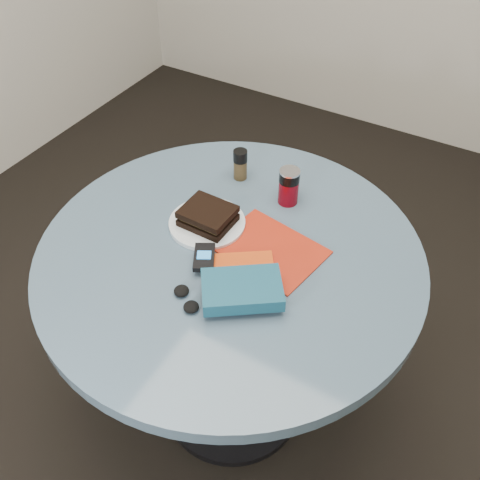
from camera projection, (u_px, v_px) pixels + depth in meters
The scene contains 11 objects.
ground at pixel (233, 399), 1.89m from camera, with size 4.00×4.00×0.00m, color black.
table at pixel (231, 291), 1.49m from camera, with size 1.00×1.00×0.75m.
plate at pixel (207, 223), 1.44m from camera, with size 0.21×0.21×0.01m, color white.
sandwich at pixel (208, 216), 1.42m from camera, with size 0.13×0.11×0.05m.
soda_can at pixel (289, 186), 1.48m from camera, with size 0.06×0.06×0.11m.
pepper_grinder at pixel (240, 164), 1.56m from camera, with size 0.05×0.05×0.09m.
magazine at pixel (270, 249), 1.37m from camera, with size 0.26×0.19×0.00m, color #9E200E.
red_book at pixel (240, 270), 1.31m from camera, with size 0.17×0.11×0.01m, color #C43F0F.
novel at pixel (242, 290), 1.23m from camera, with size 0.18×0.12×0.04m, color navy.
mp3_player at pixel (204, 257), 1.32m from camera, with size 0.09×0.10×0.02m.
headphones at pixel (186, 299), 1.24m from camera, with size 0.10×0.08×0.02m.
Camera 1 is at (0.51, -0.83, 1.72)m, focal length 40.00 mm.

